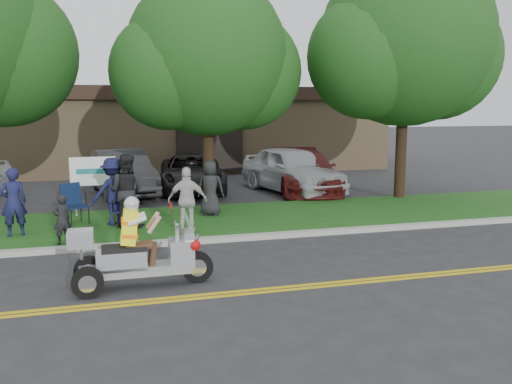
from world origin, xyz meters
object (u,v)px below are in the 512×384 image
object	(u,v)px
lawn_chair_a	(123,205)
parked_car_left	(122,172)
lawn_chair_b	(73,201)
parked_car_right	(304,171)
trike_scooter	(136,256)
spectator_adult_right	(187,200)
parked_car_far_right	(292,169)
spectator_adult_mid	(126,191)
parked_car_mid	(192,173)
spectator_adult_left	(13,202)

from	to	relation	value
lawn_chair_a	parked_car_left	world-z (taller)	parked_car_left
lawn_chair_a	lawn_chair_b	xyz separation A→B (m)	(-1.26, 0.64, 0.07)
parked_car_left	parked_car_right	bearing A→B (deg)	-19.31
trike_scooter	lawn_chair_b	world-z (taller)	trike_scooter
lawn_chair_b	spectator_adult_right	distance (m)	3.33
lawn_chair_a	parked_car_left	size ratio (longest dim) A/B	0.19
parked_car_left	parked_car_far_right	world-z (taller)	parked_car_far_right
parked_car_right	parked_car_far_right	size ratio (longest dim) A/B	1.04
parked_car_right	spectator_adult_mid	bearing A→B (deg)	-134.05
spectator_adult_right	parked_car_far_right	world-z (taller)	spectator_adult_right
spectator_adult_mid	parked_car_left	bearing A→B (deg)	-64.59
lawn_chair_a	spectator_adult_right	distance (m)	1.96
lawn_chair_b	spectator_adult_right	bearing A→B (deg)	-63.24
spectator_adult_mid	spectator_adult_right	xyz separation A→B (m)	(1.40, -1.03, -0.13)
parked_car_left	parked_car_mid	distance (m)	2.50
parked_car_left	trike_scooter	bearing A→B (deg)	-99.54
parked_car_left	parked_car_mid	xyz separation A→B (m)	(2.50, -0.05, -0.11)
parked_car_mid	parked_car_right	xyz separation A→B (m)	(4.00, -1.13, 0.07)
parked_car_right	lawn_chair_b	bearing A→B (deg)	-143.71
lawn_chair_b	parked_car_far_right	xyz separation A→B (m)	(7.41, 3.81, 0.15)
spectator_adult_mid	parked_car_right	xyz separation A→B (m)	(6.58, 4.72, -0.29)
spectator_adult_right	parked_car_right	distance (m)	7.74
trike_scooter	parked_car_far_right	bearing A→B (deg)	56.61
lawn_chair_a	spectator_adult_mid	bearing A→B (deg)	-77.95
spectator_adult_right	spectator_adult_mid	bearing A→B (deg)	-23.05
parked_car_left	parked_car_right	distance (m)	6.61
spectator_adult_mid	spectator_adult_right	world-z (taller)	spectator_adult_mid
lawn_chair_b	spectator_adult_left	bearing A→B (deg)	-167.69
spectator_adult_left	parked_car_mid	world-z (taller)	spectator_adult_left
spectator_adult_right	parked_car_right	size ratio (longest dim) A/B	0.31
lawn_chair_b	parked_car_right	world-z (taller)	parked_car_right
trike_scooter	parked_car_right	bearing A→B (deg)	54.64
parked_car_mid	parked_car_far_right	world-z (taller)	parked_car_far_right
lawn_chair_a	spectator_adult_left	distance (m)	2.59
trike_scooter	spectator_adult_right	distance (m)	3.75
spectator_adult_left	spectator_adult_right	size ratio (longest dim) A/B	1.02
lawn_chair_b	spectator_adult_mid	xyz separation A→B (m)	(1.33, -0.86, 0.34)
trike_scooter	parked_car_mid	world-z (taller)	trike_scooter
trike_scooter	spectator_adult_right	size ratio (longest dim) A/B	1.55
trike_scooter	spectator_adult_right	xyz separation A→B (m)	(1.43, 3.45, 0.34)
spectator_adult_mid	parked_car_mid	world-z (taller)	spectator_adult_mid
parked_car_right	parked_car_left	bearing A→B (deg)	179.92
spectator_adult_left	parked_car_right	xyz separation A→B (m)	(9.19, 4.97, -0.17)
spectator_adult_mid	parked_car_right	distance (m)	8.10
trike_scooter	parked_car_left	size ratio (longest dim) A/B	0.52
parked_car_mid	parked_car_far_right	xyz separation A→B (m)	(3.50, -1.19, 0.16)
trike_scooter	parked_car_left	distance (m)	10.39
trike_scooter	spectator_adult_left	world-z (taller)	spectator_adult_left
spectator_adult_left	parked_car_left	xyz separation A→B (m)	(2.69, 6.16, -0.13)
lawn_chair_b	parked_car_far_right	world-z (taller)	parked_car_far_right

